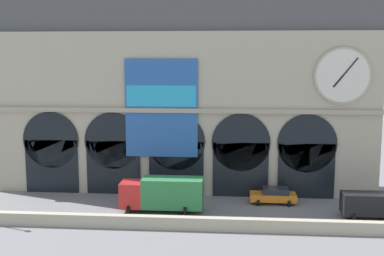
% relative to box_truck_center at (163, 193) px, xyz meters
% --- Properties ---
extents(ground_plane, '(200.00, 200.00, 0.00)m').
position_rel_box_truck_center_xyz_m(ground_plane, '(0.62, 0.35, -1.70)').
color(ground_plane, slate).
extents(quay_parapet_wall, '(90.00, 0.70, 1.08)m').
position_rel_box_truck_center_xyz_m(quay_parapet_wall, '(0.62, -4.55, -1.16)').
color(quay_parapet_wall, '#B2A891').
rests_on(quay_parapet_wall, ground).
extents(station_building, '(40.26, 5.98, 20.70)m').
position_rel_box_truck_center_xyz_m(station_building, '(0.65, 8.14, 8.38)').
color(station_building, '#B2A891').
rests_on(station_building, ground).
extents(box_truck_center, '(7.50, 2.91, 3.12)m').
position_rel_box_truck_center_xyz_m(box_truck_center, '(0.00, 0.00, 0.00)').
color(box_truck_center, red).
rests_on(box_truck_center, ground).
extents(car_mideast, '(4.40, 2.22, 1.55)m').
position_rel_box_truck_center_xyz_m(car_mideast, '(10.28, 3.25, -0.90)').
color(car_mideast, orange).
rests_on(car_mideast, ground).
extents(van_east, '(5.20, 2.48, 2.20)m').
position_rel_box_truck_center_xyz_m(van_east, '(18.54, -0.24, -0.45)').
color(van_east, black).
rests_on(van_east, ground).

